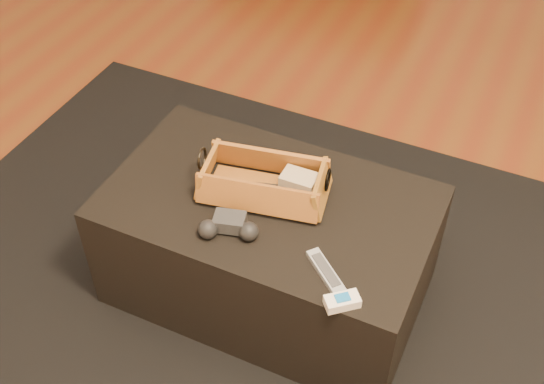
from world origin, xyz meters
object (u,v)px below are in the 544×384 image
at_px(tv_remote, 257,190).
at_px(wicker_basket, 264,183).
at_px(ottoman, 269,246).
at_px(game_controller, 229,227).
at_px(silver_remote, 326,272).
at_px(cream_gadget, 342,301).

bearing_deg(tv_remote, wicker_basket, 30.87).
height_order(ottoman, game_controller, game_controller).
distance_m(ottoman, tv_remote, 0.24).
height_order(wicker_basket, silver_remote, wicker_basket).
bearing_deg(ottoman, tv_remote, 177.01).
relative_size(silver_remote, cream_gadget, 1.52).
distance_m(wicker_basket, silver_remote, 0.36).
distance_m(wicker_basket, cream_gadget, 0.47).
xyz_separation_m(game_controller, cream_gadget, (0.38, -0.10, -0.01)).
xyz_separation_m(tv_remote, silver_remote, (0.31, -0.20, -0.02)).
relative_size(tv_remote, wicker_basket, 0.49).
bearing_deg(tv_remote, ottoman, -19.65).
bearing_deg(cream_gadget, ottoman, 141.17).
xyz_separation_m(ottoman, game_controller, (-0.04, -0.17, 0.24)).
height_order(silver_remote, cream_gadget, cream_gadget).
bearing_deg(cream_gadget, game_controller, 165.40).
distance_m(ottoman, cream_gadget, 0.49).
xyz_separation_m(ottoman, cream_gadget, (0.34, -0.27, 0.23)).
bearing_deg(wicker_basket, cream_gadget, -38.78).
distance_m(game_controller, silver_remote, 0.31).
distance_m(ottoman, wicker_basket, 0.26).
xyz_separation_m(wicker_basket, cream_gadget, (0.37, -0.29, -0.03)).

